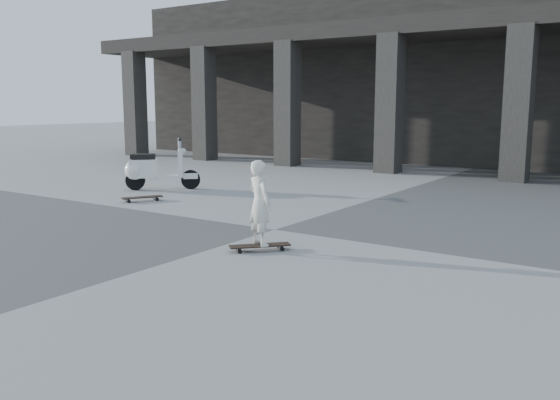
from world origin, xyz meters
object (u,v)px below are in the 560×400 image
Objects in this scene: child at (260,203)px; skateboard_spare at (142,198)px; longboard at (260,246)px; scooter at (150,169)px.

skateboard_spare is at bearing -3.17° from child.
child is at bearing 0.00° from longboard.
longboard is at bearing -83.62° from skateboard_spare.
skateboard_spare is at bearing 108.11° from longboard.
child is 0.84× the size of scooter.
scooter is (-5.62, 3.31, -0.19)m from child.
longboard is 0.54× the size of scooter.
longboard is 4.93m from skateboard_spare.
scooter is at bearing -9.59° from child.
longboard is at bearing -0.00° from child.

